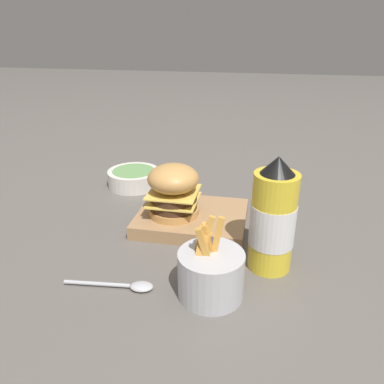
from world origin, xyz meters
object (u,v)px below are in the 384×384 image
at_px(serving_board, 192,218).
at_px(side_bowl, 134,178).
at_px(ketchup_bottle, 273,220).
at_px(fries_basket, 210,273).
at_px(burger, 174,190).
at_px(spoon, 127,286).

relative_size(serving_board, side_bowl, 1.67).
bearing_deg(ketchup_bottle, fries_basket, -133.07).
distance_m(burger, spoon, 0.25).
xyz_separation_m(serving_board, burger, (-0.04, -0.01, 0.07)).
xyz_separation_m(fries_basket, spoon, (-0.14, -0.01, -0.04)).
xyz_separation_m(serving_board, side_bowl, (-0.20, 0.19, 0.01)).
distance_m(serving_board, fries_basket, 0.25).
distance_m(serving_board, spoon, 0.25).
xyz_separation_m(serving_board, spoon, (-0.06, -0.24, -0.01)).
xyz_separation_m(burger, ketchup_bottle, (0.21, -0.12, 0.01)).
height_order(burger, ketchup_bottle, ketchup_bottle).
distance_m(fries_basket, side_bowl, 0.50).
distance_m(burger, side_bowl, 0.27).
bearing_deg(spoon, serving_board, 69.74).
bearing_deg(burger, spoon, -96.35).
bearing_deg(spoon, side_bowl, 102.20).
bearing_deg(serving_board, ketchup_bottle, -37.03).
relative_size(burger, fries_basket, 0.81).
xyz_separation_m(burger, side_bowl, (-0.16, 0.20, -0.06)).
height_order(burger, fries_basket, burger).
bearing_deg(serving_board, fries_basket, -71.57).
bearing_deg(side_bowl, serving_board, -42.56).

